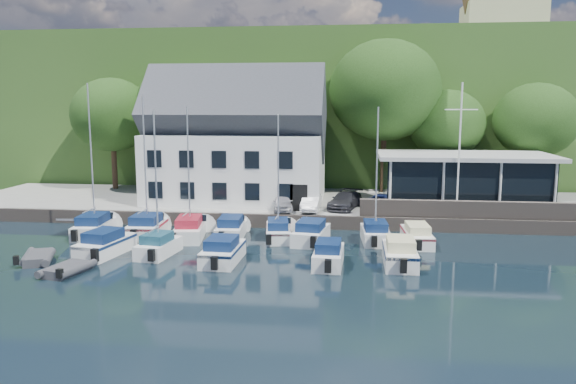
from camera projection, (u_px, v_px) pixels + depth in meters
The scene contains 36 objects.
ground at pixel (304, 275), 29.54m from camera, with size 180.00×180.00×0.00m, color black.
quay at pixel (322, 206), 46.64m from camera, with size 60.00×13.00×1.00m, color gray.
quay_face at pixel (318, 222), 40.26m from camera, with size 60.00×0.30×1.00m, color #5E534B.
hillside at pixel (338, 109), 89.11m from camera, with size 160.00×75.00×16.00m, color #34551F.
field_patch at pixel (387, 60), 94.78m from camera, with size 50.00×30.00×0.30m, color #515A2D.
farmhouse at pixel (502, 19), 74.92m from camera, with size 10.40×7.00×8.20m, color beige, non-canonical shape.
harbor_building at pixel (236, 148), 45.68m from camera, with size 14.40×8.20×8.70m, color white, non-canonical shape.
club_pavilion at pixel (463, 180), 43.52m from camera, with size 13.20×7.20×4.10m, color black, non-canonical shape.
seawall at pixel (490, 210), 39.12m from camera, with size 18.00×0.50×1.20m, color #5E534B.
gangway at pixel (86, 229), 40.24m from camera, with size 1.20×6.00×1.40m, color silver, non-canonical shape.
car_silver at pixel (283, 202), 42.06m from camera, with size 1.42×3.54×1.21m, color silver.
car_white at pixel (311, 203), 41.97m from camera, with size 1.27×3.65×1.20m, color silver.
car_dgrey at pixel (345, 200), 42.73m from camera, with size 1.81×4.46×1.29m, color #2D2D32.
car_blue at pixel (380, 202), 42.05m from camera, with size 1.44×3.64×1.25m, color navy.
flagpole at pixel (459, 150), 39.50m from camera, with size 2.26×0.20×9.40m, color white, non-canonical shape.
tree_0 at pixel (113, 134), 52.08m from camera, with size 7.52×7.52×10.28m, color black, non-canonical shape.
tree_1 at pixel (182, 127), 52.31m from camera, with size 8.41×8.41×11.50m, color black, non-canonical shape.
tree_2 at pixel (280, 130), 50.39m from camera, with size 8.14×8.14×11.12m, color black, non-canonical shape.
tree_3 at pixel (384, 117), 49.85m from camera, with size 9.91×9.91×13.54m, color black, non-canonical shape.
tree_4 at pixel (446, 142), 49.68m from camera, with size 6.70×6.70×9.16m, color black, non-canonical shape.
tree_5 at pixel (534, 140), 48.09m from camera, with size 7.10×7.10×9.70m, color black, non-canonical shape.
boat_r1_0 at pixel (92, 167), 37.64m from camera, with size 2.03×6.49×9.41m, color white, non-canonical shape.
boat_r1_1 at pixel (145, 169), 37.61m from camera, with size 2.24×5.76×9.24m, color white, non-canonical shape.
boat_r1_2 at pixel (189, 171), 37.00m from camera, with size 1.94×6.51×9.07m, color white, non-canonical shape.
boat_r1_3 at pixel (231, 226), 37.87m from camera, with size 1.85×6.05×1.47m, color white, non-canonical shape.
boat_r1_4 at pixel (278, 178), 36.79m from camera, with size 1.73×5.91×8.23m, color white, non-canonical shape.
boat_r1_5 at pixel (311, 231), 36.44m from camera, with size 2.03×5.73×1.49m, color white, non-canonical shape.
boat_r1_6 at pixel (377, 176), 35.90m from camera, with size 1.83×5.26×8.71m, color white, non-canonical shape.
boat_r1_7 at pixel (417, 233), 36.09m from camera, with size 1.70×6.18×1.35m, color white, non-canonical shape.
boat_r2_0 at pixel (105, 242), 33.48m from camera, with size 1.98×5.95×1.55m, color white, non-canonical shape.
boat_r2_1 at pixel (156, 184), 32.74m from camera, with size 1.75×4.91×8.57m, color white, non-canonical shape.
boat_r2_2 at pixel (223, 249), 31.94m from camera, with size 2.03×5.72×1.48m, color white, non-canonical shape.
boat_r2_3 at pixel (329, 253), 31.29m from camera, with size 1.72×5.28×1.45m, color white, non-canonical shape.
boat_r2_4 at pixel (400, 251), 31.45m from camera, with size 1.93×6.01×1.57m, color white, non-canonical shape.
dinghy_0 at pixel (38, 256), 31.96m from camera, with size 1.78×2.97×0.69m, color #37383C, non-canonical shape.
dinghy_1 at pixel (67, 268), 29.76m from camera, with size 1.71×2.84×0.66m, color #37383C, non-canonical shape.
Camera 1 is at (2.39, -28.40, 8.99)m, focal length 35.00 mm.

